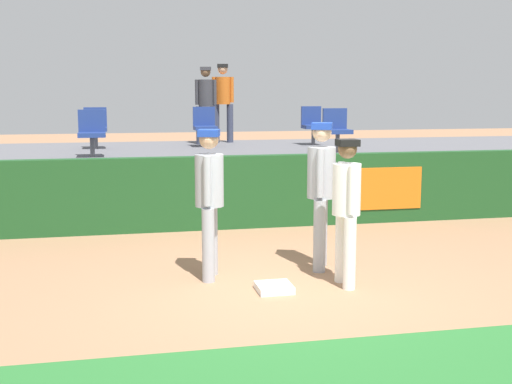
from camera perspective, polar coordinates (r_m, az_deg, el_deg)
name	(u,v)px	position (r m, az deg, el deg)	size (l,w,h in m)	color
ground_plane	(288,287)	(7.74, 2.81, -8.29)	(60.00, 60.00, 0.00)	#936B4C
first_base	(274,288)	(7.59, 1.59, -8.31)	(0.40, 0.40, 0.08)	white
player_fielder_home	(346,202)	(7.67, 7.87, -0.87)	(0.33, 0.54, 1.72)	white
player_runner_visitor	(209,193)	(7.91, -4.07, -0.10)	(0.42, 0.50, 1.82)	#9EA3AD
player_coach_visitor	(321,185)	(8.36, 5.68, 0.60)	(0.46, 0.50, 1.88)	#9EA3AD
field_wall	(236,192)	(10.92, -1.76, -0.01)	(18.00, 0.26, 1.22)	#19471E
bleacher_platform	(213,176)	(13.44, -3.76, 1.38)	(18.00, 4.80, 1.11)	#59595E
seat_front_right	(337,128)	(12.77, 7.02, 5.58)	(0.48, 0.44, 0.84)	#4C4C51
seat_back_right	(313,123)	(14.50, 4.94, 5.97)	(0.45, 0.44, 0.84)	#4C4C51
seat_front_left	(92,130)	(12.09, -14.08, 5.21)	(0.48, 0.44, 0.84)	#4C4C51
seat_back_left	(95,125)	(13.88, -13.79, 5.64)	(0.46, 0.44, 0.84)	#4C4C51
seat_back_center	(205,124)	(14.00, -4.48, 5.88)	(0.47, 0.44, 0.84)	#4C4C51
spectator_hooded	(206,100)	(14.67, -4.38, 8.01)	(0.47, 0.38, 1.70)	#33384C
spectator_capped	(223,97)	(15.13, -2.89, 8.22)	(0.49, 0.40, 1.78)	#33384C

